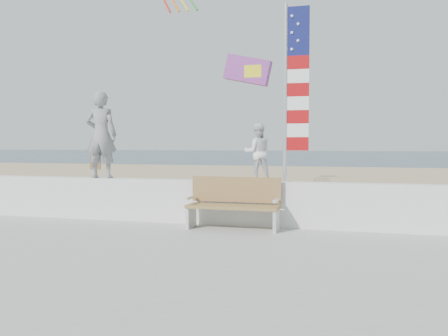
{
  "coord_description": "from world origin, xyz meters",
  "views": [
    {
      "loc": [
        2.65,
        -7.38,
        1.85
      ],
      "look_at": [
        0.2,
        1.8,
        1.35
      ],
      "focal_mm": 38.0,
      "sensor_mm": 36.0,
      "label": 1
    }
  ],
  "objects_px": {
    "bench": "(234,203)",
    "adult": "(101,135)",
    "child": "(258,153)",
    "flag": "(292,85)"
  },
  "relations": [
    {
      "from": "bench",
      "to": "flag",
      "type": "xyz_separation_m",
      "value": [
        1.06,
        0.45,
        2.3
      ]
    },
    {
      "from": "adult",
      "to": "flag",
      "type": "relative_size",
      "value": 0.54
    },
    {
      "from": "adult",
      "to": "bench",
      "type": "bearing_deg",
      "value": 164.44
    },
    {
      "from": "child",
      "to": "flag",
      "type": "bearing_deg",
      "value": 160.79
    },
    {
      "from": "adult",
      "to": "bench",
      "type": "xyz_separation_m",
      "value": [
        3.12,
        -0.45,
        -1.34
      ]
    },
    {
      "from": "adult",
      "to": "child",
      "type": "distance_m",
      "value": 3.52
    },
    {
      "from": "child",
      "to": "bench",
      "type": "height_order",
      "value": "child"
    },
    {
      "from": "bench",
      "to": "flag",
      "type": "bearing_deg",
      "value": 23.2
    },
    {
      "from": "adult",
      "to": "flag",
      "type": "distance_m",
      "value": 4.29
    },
    {
      "from": "bench",
      "to": "adult",
      "type": "bearing_deg",
      "value": 171.71
    }
  ]
}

